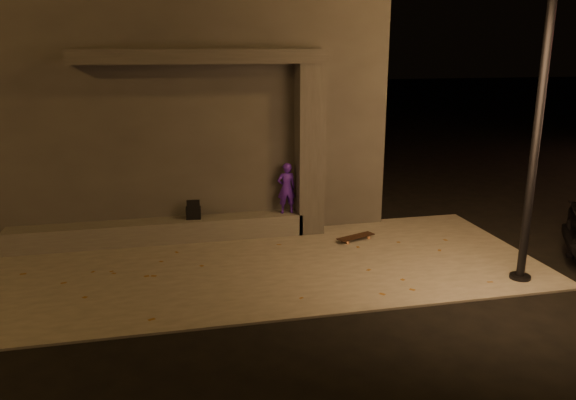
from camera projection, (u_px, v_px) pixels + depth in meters
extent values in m
plane|color=black|center=(263.00, 318.00, 8.50)|extent=(120.00, 120.00, 0.00)
cube|color=#646058|center=(244.00, 267.00, 10.37)|extent=(11.00, 4.40, 0.04)
cube|color=#3A3735|center=(175.00, 104.00, 13.72)|extent=(9.00, 5.00, 5.20)
cube|color=#55534D|center=(160.00, 231.00, 11.64)|extent=(6.00, 0.55, 0.45)
cube|color=#3A3735|center=(309.00, 150.00, 11.90)|extent=(0.55, 0.55, 3.60)
cube|color=#3A3735|center=(201.00, 56.00, 10.97)|extent=(5.00, 0.70, 0.28)
imported|color=#4219A3|center=(286.00, 188.00, 12.00)|extent=(0.41, 0.27, 1.10)
cube|color=black|center=(193.00, 213.00, 11.70)|extent=(0.32, 0.23, 0.25)
cube|color=black|center=(193.00, 203.00, 11.64)|extent=(0.27, 0.06, 0.18)
cube|color=black|center=(356.00, 237.00, 11.73)|extent=(0.89, 0.53, 0.02)
cylinder|color=tan|center=(363.00, 235.00, 11.97)|extent=(0.07, 0.06, 0.06)
cylinder|color=tan|center=(369.00, 238.00, 11.84)|extent=(0.07, 0.06, 0.06)
cylinder|color=tan|center=(342.00, 241.00, 11.66)|extent=(0.07, 0.06, 0.06)
cylinder|color=tan|center=(348.00, 243.00, 11.52)|extent=(0.07, 0.06, 0.06)
cube|color=#99999E|center=(366.00, 235.00, 11.89)|extent=(0.12, 0.19, 0.02)
cube|color=#99999E|center=(345.00, 240.00, 11.58)|extent=(0.12, 0.19, 0.02)
cylinder|color=black|center=(544.00, 70.00, 8.89)|extent=(0.14, 0.14, 7.20)
cylinder|color=black|center=(520.00, 278.00, 9.83)|extent=(0.36, 0.36, 0.10)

